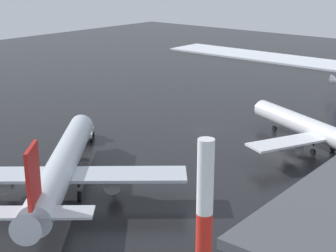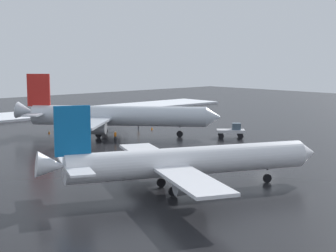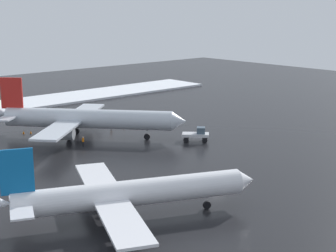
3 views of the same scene
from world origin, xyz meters
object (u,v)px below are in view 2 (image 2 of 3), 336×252
(pushback_tug, at_px, (232,130))
(traffic_cone_wingtip_side, at_px, (57,132))
(airplane_distant_tail, at_px, (184,161))
(traffic_cone_mid_line, at_px, (49,132))
(traffic_cone_near_nose, at_px, (152,128))
(ground_crew_mid_apron, at_px, (138,124))
(airplane_foreground_jet, at_px, (114,116))
(ground_crew_beside_wing, at_px, (115,136))

(pushback_tug, bearing_deg, traffic_cone_wingtip_side, 173.86)
(airplane_distant_tail, bearing_deg, traffic_cone_mid_line, 101.38)
(pushback_tug, xyz_separation_m, traffic_cone_wingtip_side, (-24.24, -18.92, -1.01))
(airplane_distant_tail, relative_size, pushback_tug, 5.92)
(traffic_cone_near_nose, relative_size, traffic_cone_wingtip_side, 1.00)
(traffic_cone_mid_line, xyz_separation_m, traffic_cone_wingtip_side, (0.79, 1.05, 0.00))
(ground_crew_mid_apron, relative_size, traffic_cone_near_nose, 3.11)
(airplane_foreground_jet, relative_size, airplane_distant_tail, 1.01)
(traffic_cone_mid_line, bearing_deg, traffic_cone_near_nose, 62.33)
(traffic_cone_mid_line, relative_size, traffic_cone_wingtip_side, 1.00)
(airplane_distant_tail, bearing_deg, traffic_cone_near_nose, 77.07)
(ground_crew_beside_wing, xyz_separation_m, traffic_cone_wingtip_side, (-14.15, -2.25, -0.70))
(airplane_distant_tail, distance_m, ground_crew_beside_wing, 31.50)
(ground_crew_beside_wing, bearing_deg, airplane_foreground_jet, -156.13)
(ground_crew_mid_apron, relative_size, traffic_cone_wingtip_side, 3.11)
(airplane_foreground_jet, height_order, traffic_cone_wingtip_side, airplane_foreground_jet)
(traffic_cone_mid_line, bearing_deg, airplane_foreground_jet, 34.11)
(pushback_tug, distance_m, traffic_cone_near_nose, 16.78)
(airplane_distant_tail, xyz_separation_m, ground_crew_mid_apron, (-37.31, 24.73, -1.99))
(airplane_foreground_jet, bearing_deg, pushback_tug, 0.23)
(traffic_cone_wingtip_side, bearing_deg, ground_crew_mid_apron, 68.64)
(ground_crew_beside_wing, xyz_separation_m, ground_crew_mid_apron, (-8.64, 11.85, 0.00))
(airplane_distant_tail, relative_size, traffic_cone_mid_line, 51.99)
(traffic_cone_near_nose, xyz_separation_m, traffic_cone_mid_line, (-8.64, -16.48, 0.00))
(traffic_cone_near_nose, bearing_deg, ground_crew_beside_wing, -64.48)
(airplane_foreground_jet, xyz_separation_m, pushback_tug, (15.07, 13.23, -2.20))
(traffic_cone_near_nose, bearing_deg, ground_crew_mid_apron, -150.21)
(ground_crew_beside_wing, bearing_deg, traffic_cone_wingtip_side, -112.46)
(ground_crew_mid_apron, distance_m, traffic_cone_near_nose, 2.78)
(airplane_foreground_jet, distance_m, airplane_distant_tail, 37.42)
(airplane_distant_tail, xyz_separation_m, pushback_tug, (-18.59, 29.56, -1.68))
(traffic_cone_wingtip_side, bearing_deg, airplane_foreground_jet, 31.85)
(ground_crew_mid_apron, height_order, traffic_cone_wingtip_side, ground_crew_mid_apron)
(pushback_tug, height_order, traffic_cone_mid_line, pushback_tug)
(airplane_foreground_jet, xyz_separation_m, traffic_cone_mid_line, (-9.95, -6.74, -3.21))
(traffic_cone_mid_line, bearing_deg, pushback_tug, 38.58)
(pushback_tug, relative_size, ground_crew_mid_apron, 2.83)
(airplane_distant_tail, relative_size, traffic_cone_near_nose, 51.99)
(pushback_tug, distance_m, ground_crew_beside_wing, 19.49)
(pushback_tug, relative_size, ground_crew_beside_wing, 2.83)
(pushback_tug, bearing_deg, airplane_foreground_jet, 177.15)
(airplane_foreground_jet, distance_m, traffic_cone_near_nose, 10.34)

